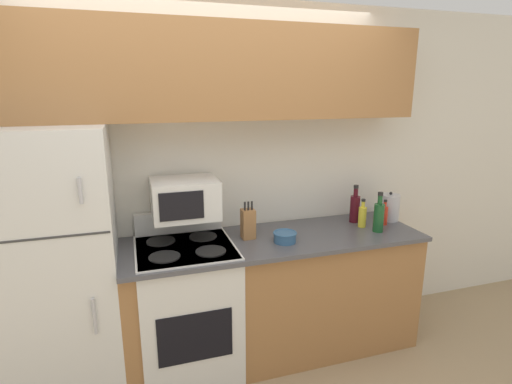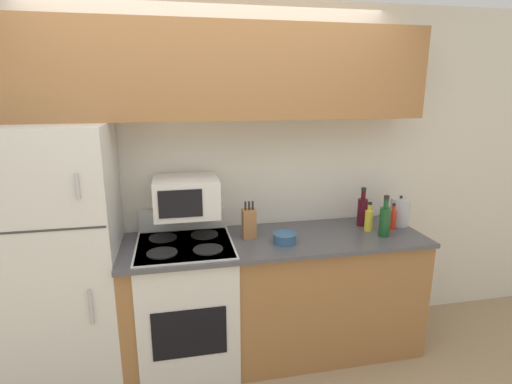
{
  "view_description": "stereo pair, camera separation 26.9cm",
  "coord_description": "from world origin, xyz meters",
  "px_view_note": "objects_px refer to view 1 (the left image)",
  "views": [
    {
      "loc": [
        -0.56,
        -2.2,
        1.93
      ],
      "look_at": [
        0.23,
        0.28,
        1.27
      ],
      "focal_mm": 28.0,
      "sensor_mm": 36.0,
      "label": 1
    },
    {
      "loc": [
        -0.3,
        -2.27,
        1.93
      ],
      "look_at": [
        0.23,
        0.28,
        1.27
      ],
      "focal_mm": 28.0,
      "sensor_mm": 36.0,
      "label": 2
    }
  ],
  "objects_px": {
    "bottle_hot_sauce": "(384,215)",
    "bottle_cooking_spray": "(362,216)",
    "bowl": "(285,237)",
    "bottle_wine_red": "(355,208)",
    "microwave": "(185,198)",
    "kettle": "(390,207)",
    "knife_block": "(248,224)",
    "refrigerator": "(53,270)",
    "stove": "(188,307)",
    "bottle_wine_green": "(379,216)"
  },
  "relations": [
    {
      "from": "bottle_hot_sauce",
      "to": "kettle",
      "type": "xyz_separation_m",
      "value": [
        0.1,
        0.08,
        0.03
      ]
    },
    {
      "from": "bottle_wine_red",
      "to": "kettle",
      "type": "height_order",
      "value": "bottle_wine_red"
    },
    {
      "from": "microwave",
      "to": "bottle_hot_sauce",
      "type": "relative_size",
      "value": 2.19
    },
    {
      "from": "bowl",
      "to": "bottle_wine_red",
      "type": "distance_m",
      "value": 0.73
    },
    {
      "from": "stove",
      "to": "bottle_cooking_spray",
      "type": "bearing_deg",
      "value": 0.48
    },
    {
      "from": "refrigerator",
      "to": "stove",
      "type": "xyz_separation_m",
      "value": [
        0.81,
        -0.01,
        -0.39
      ]
    },
    {
      "from": "kettle",
      "to": "bowl",
      "type": "bearing_deg",
      "value": -168.9
    },
    {
      "from": "knife_block",
      "to": "refrigerator",
      "type": "bearing_deg",
      "value": -178.35
    },
    {
      "from": "refrigerator",
      "to": "bottle_cooking_spray",
      "type": "relative_size",
      "value": 7.9
    },
    {
      "from": "knife_block",
      "to": "bowl",
      "type": "xyz_separation_m",
      "value": [
        0.22,
        -0.15,
        -0.07
      ]
    },
    {
      "from": "microwave",
      "to": "kettle",
      "type": "height_order",
      "value": "microwave"
    },
    {
      "from": "bowl",
      "to": "bottle_wine_green",
      "type": "bearing_deg",
      "value": -0.94
    },
    {
      "from": "bowl",
      "to": "knife_block",
      "type": "bearing_deg",
      "value": 145.47
    },
    {
      "from": "refrigerator",
      "to": "bowl",
      "type": "distance_m",
      "value": 1.48
    },
    {
      "from": "bowl",
      "to": "bottle_wine_green",
      "type": "xyz_separation_m",
      "value": [
        0.73,
        -0.01,
        0.08
      ]
    },
    {
      "from": "knife_block",
      "to": "bottle_hot_sauce",
      "type": "relative_size",
      "value": 1.35
    },
    {
      "from": "bottle_cooking_spray",
      "to": "bottle_wine_green",
      "type": "bearing_deg",
      "value": -66.43
    },
    {
      "from": "kettle",
      "to": "bottle_cooking_spray",
      "type": "bearing_deg",
      "value": -165.57
    },
    {
      "from": "bottle_hot_sauce",
      "to": "bottle_wine_red",
      "type": "bearing_deg",
      "value": 145.54
    },
    {
      "from": "bottle_wine_green",
      "to": "bottle_cooking_spray",
      "type": "xyz_separation_m",
      "value": [
        -0.06,
        0.13,
        -0.03
      ]
    },
    {
      "from": "microwave",
      "to": "bottle_hot_sauce",
      "type": "distance_m",
      "value": 1.54
    },
    {
      "from": "microwave",
      "to": "bottle_cooking_spray",
      "type": "height_order",
      "value": "microwave"
    },
    {
      "from": "microwave",
      "to": "bottle_hot_sauce",
      "type": "height_order",
      "value": "microwave"
    },
    {
      "from": "bowl",
      "to": "bottle_hot_sauce",
      "type": "distance_m",
      "value": 0.88
    },
    {
      "from": "stove",
      "to": "bottle_cooking_spray",
      "type": "distance_m",
      "value": 1.45
    },
    {
      "from": "bowl",
      "to": "kettle",
      "type": "height_order",
      "value": "kettle"
    },
    {
      "from": "knife_block",
      "to": "kettle",
      "type": "bearing_deg",
      "value": 1.95
    },
    {
      "from": "microwave",
      "to": "knife_block",
      "type": "relative_size",
      "value": 1.63
    },
    {
      "from": "knife_block",
      "to": "bottle_wine_green",
      "type": "bearing_deg",
      "value": -9.7
    },
    {
      "from": "microwave",
      "to": "bottle_cooking_spray",
      "type": "distance_m",
      "value": 1.35
    },
    {
      "from": "bowl",
      "to": "bottle_hot_sauce",
      "type": "xyz_separation_m",
      "value": [
        0.87,
        0.11,
        0.04
      ]
    },
    {
      "from": "stove",
      "to": "knife_block",
      "type": "bearing_deg",
      "value": 5.95
    },
    {
      "from": "microwave",
      "to": "bottle_wine_green",
      "type": "bearing_deg",
      "value": -9.94
    },
    {
      "from": "knife_block",
      "to": "bowl",
      "type": "height_order",
      "value": "knife_block"
    },
    {
      "from": "bottle_wine_green",
      "to": "kettle",
      "type": "relative_size",
      "value": 1.27
    },
    {
      "from": "microwave",
      "to": "bottle_wine_green",
      "type": "distance_m",
      "value": 1.41
    },
    {
      "from": "bottle_hot_sauce",
      "to": "bottle_cooking_spray",
      "type": "xyz_separation_m",
      "value": [
        -0.19,
        0.01,
        0.01
      ]
    },
    {
      "from": "bottle_cooking_spray",
      "to": "knife_block",
      "type": "bearing_deg",
      "value": 177.72
    },
    {
      "from": "stove",
      "to": "bottle_hot_sauce",
      "type": "relative_size",
      "value": 5.43
    },
    {
      "from": "bottle_cooking_spray",
      "to": "kettle",
      "type": "height_order",
      "value": "kettle"
    },
    {
      "from": "bottle_wine_green",
      "to": "bottle_hot_sauce",
      "type": "height_order",
      "value": "bottle_wine_green"
    },
    {
      "from": "knife_block",
      "to": "bottle_cooking_spray",
      "type": "xyz_separation_m",
      "value": [
        0.9,
        -0.04,
        -0.02
      ]
    },
    {
      "from": "bowl",
      "to": "bottle_cooking_spray",
      "type": "height_order",
      "value": "bottle_cooking_spray"
    },
    {
      "from": "refrigerator",
      "to": "bottle_wine_red",
      "type": "xyz_separation_m",
      "value": [
        2.16,
        0.12,
        0.16
      ]
    },
    {
      "from": "kettle",
      "to": "bottle_wine_green",
      "type": "bearing_deg",
      "value": -139.83
    },
    {
      "from": "bowl",
      "to": "bottle_wine_red",
      "type": "xyz_separation_m",
      "value": [
        0.69,
        0.24,
        0.08
      ]
    },
    {
      "from": "stove",
      "to": "microwave",
      "type": "xyz_separation_m",
      "value": [
        0.03,
        0.13,
        0.74
      ]
    },
    {
      "from": "bowl",
      "to": "bottle_wine_red",
      "type": "relative_size",
      "value": 0.55
    },
    {
      "from": "bottle_wine_red",
      "to": "bottle_hot_sauce",
      "type": "bearing_deg",
      "value": -34.46
    },
    {
      "from": "knife_block",
      "to": "kettle",
      "type": "height_order",
      "value": "knife_block"
    }
  ]
}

